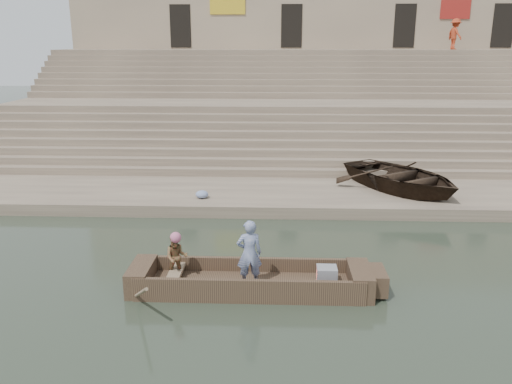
# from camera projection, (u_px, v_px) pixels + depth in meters

# --- Properties ---
(ground) EXTENTS (120.00, 120.00, 0.00)m
(ground) POSITION_uv_depth(u_px,v_px,m) (405.00, 311.00, 11.30)
(ground) COLOR #293427
(ground) RESTS_ON ground
(lower_landing) EXTENTS (32.00, 4.00, 0.40)m
(lower_landing) POSITION_uv_depth(u_px,v_px,m) (354.00, 197.00, 18.93)
(lower_landing) COLOR gray
(lower_landing) RESTS_ON ground
(mid_landing) EXTENTS (32.00, 3.00, 2.80)m
(mid_landing) POSITION_uv_depth(u_px,v_px,m) (334.00, 131.00, 25.80)
(mid_landing) COLOR gray
(mid_landing) RESTS_ON ground
(upper_landing) EXTENTS (32.00, 3.00, 5.20)m
(upper_landing) POSITION_uv_depth(u_px,v_px,m) (323.00, 93.00, 32.20)
(upper_landing) COLOR gray
(upper_landing) RESTS_ON ground
(ghat_steps) EXTENTS (32.00, 11.00, 5.20)m
(ghat_steps) POSITION_uv_depth(u_px,v_px,m) (331.00, 118.00, 27.32)
(ghat_steps) COLOR gray
(ghat_steps) RESTS_ON ground
(building_wall) EXTENTS (32.00, 5.07, 11.20)m
(building_wall) POSITION_uv_depth(u_px,v_px,m) (320.00, 43.00, 35.21)
(building_wall) COLOR tan
(building_wall) RESTS_ON ground
(main_rowboat) EXTENTS (5.00, 1.30, 0.22)m
(main_rowboat) POSITION_uv_depth(u_px,v_px,m) (250.00, 286.00, 12.22)
(main_rowboat) COLOR brown
(main_rowboat) RESTS_ON ground
(rowboat_trim) EXTENTS (6.04, 2.63, 1.77)m
(rowboat_trim) POSITION_uv_depth(u_px,v_px,m) (259.00, 279.00, 12.15)
(rowboat_trim) COLOR brown
(rowboat_trim) RESTS_ON ground
(standing_man) EXTENTS (0.63, 0.47, 1.58)m
(standing_man) POSITION_uv_depth(u_px,v_px,m) (249.00, 253.00, 11.79)
(standing_man) COLOR navy
(standing_man) RESTS_ON main_rowboat
(rowing_man) EXTENTS (0.59, 0.49, 1.10)m
(rowing_man) POSITION_uv_depth(u_px,v_px,m) (177.00, 257.00, 12.18)
(rowing_man) COLOR #23692F
(rowing_man) RESTS_ON main_rowboat
(television) EXTENTS (0.46, 0.42, 0.40)m
(television) POSITION_uv_depth(u_px,v_px,m) (326.00, 275.00, 12.06)
(television) COLOR gray
(television) RESTS_ON main_rowboat
(beached_rowboat) EXTENTS (5.62, 6.00, 1.01)m
(beached_rowboat) POSITION_uv_depth(u_px,v_px,m) (402.00, 177.00, 18.97)
(beached_rowboat) COLOR #2D2116
(beached_rowboat) RESTS_ON lower_landing
(pedestrian) EXTENTS (0.96, 1.29, 1.77)m
(pedestrian) POSITION_uv_depth(u_px,v_px,m) (455.00, 34.00, 31.09)
(pedestrian) COLOR #AC381D
(pedestrian) RESTS_ON upper_landing
(cloth_bundles) EXTENTS (14.65, 2.02, 0.26)m
(cloth_bundles) POSITION_uv_depth(u_px,v_px,m) (471.00, 193.00, 18.23)
(cloth_bundles) COLOR #3F5999
(cloth_bundles) RESTS_ON lower_landing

